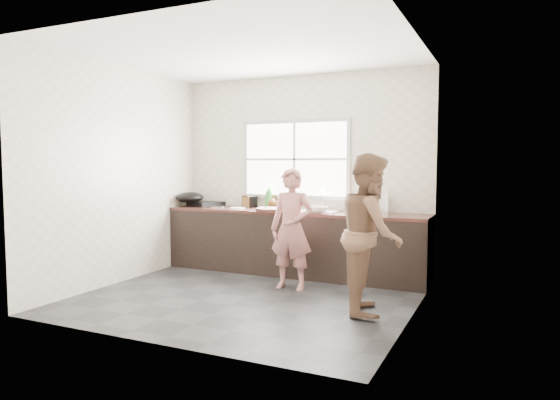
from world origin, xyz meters
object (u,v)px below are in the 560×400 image
at_px(bowl_held, 312,210).
at_px(dish_rack, 373,203).
at_px(bottle_brown_short, 273,202).
at_px(pot_lid_right, 218,207).
at_px(person_side, 371,233).
at_px(plate_food, 237,208).
at_px(bottle_green, 269,196).
at_px(woman, 292,233).
at_px(bottle_brown_tall, 246,200).
at_px(bowl_mince, 269,209).
at_px(cutting_board, 272,210).
at_px(bowl_crabs, 318,211).
at_px(burner, 206,204).
at_px(wok, 190,197).
at_px(glass_jar, 248,204).
at_px(black_pot, 250,201).
at_px(pot_lid_left, 208,206).

relative_size(bowl_held, dish_rack, 0.51).
bearing_deg(bottle_brown_short, pot_lid_right, -166.46).
bearing_deg(person_side, bottle_brown_short, 34.89).
bearing_deg(plate_food, bottle_brown_short, 36.65).
bearing_deg(bowl_held, bottle_green, 158.96).
bearing_deg(woman, bottle_brown_tall, 139.81).
height_order(bowl_mince, bowl_held, bowl_held).
bearing_deg(cutting_board, bowl_crabs, 2.12).
relative_size(bottle_green, pot_lid_right, 1.29).
bearing_deg(dish_rack, bowl_held, 179.39).
height_order(burner, wok, wok).
xyz_separation_m(woman, person_side, (1.09, -0.51, 0.13)).
xyz_separation_m(glass_jar, pot_lid_right, (-0.39, -0.17, -0.04)).
xyz_separation_m(cutting_board, black_pot, (-0.57, 0.43, 0.06)).
bearing_deg(woman, pot_lid_left, 153.05).
bearing_deg(bottle_brown_tall, glass_jar, 103.48).
xyz_separation_m(person_side, bottle_brown_tall, (-2.18, 1.40, 0.17)).
xyz_separation_m(dish_rack, pot_lid_left, (-2.47, -0.06, -0.13)).
height_order(bottle_brown_tall, bottle_brown_short, bottle_brown_tall).
xyz_separation_m(bottle_brown_tall, dish_rack, (1.85, -0.00, 0.03)).
relative_size(woman, bottle_green, 3.98).
bearing_deg(pot_lid_right, dish_rack, 2.58).
xyz_separation_m(cutting_board, dish_rack, (1.27, 0.35, 0.11)).
bearing_deg(woman, burner, 152.35).
bearing_deg(pot_lid_right, person_side, -26.52).
xyz_separation_m(bowl_held, wok, (-1.92, -0.01, 0.11)).
bearing_deg(bowl_mince, person_side, -32.31).
bearing_deg(wok, bowl_crabs, -3.02).
distance_m(person_side, glass_jar, 2.64).
bearing_deg(burner, bowl_mince, -16.30).
xyz_separation_m(bowl_mince, wok, (-1.35, 0.14, 0.11)).
height_order(bowl_crabs, glass_jar, glass_jar).
distance_m(woman, bowl_crabs, 0.61).
distance_m(bottle_brown_short, pot_lid_right, 0.81).
xyz_separation_m(plate_food, dish_rack, (1.87, 0.21, 0.12)).
bearing_deg(bowl_mince, plate_food, 165.85).
bearing_deg(bottle_brown_short, cutting_board, -65.27).
distance_m(person_side, wok, 3.23).
height_order(bottle_brown_short, dish_rack, dish_rack).
bearing_deg(bottle_brown_short, woman, -53.49).
height_order(bowl_crabs, black_pot, black_pot).
bearing_deg(person_side, wok, 52.86).
bearing_deg(bowl_held, pot_lid_left, 174.90).
height_order(wok, pot_lid_left, wok).
bearing_deg(black_pot, person_side, -34.27).
bearing_deg(bottle_brown_short, bottle_green, 180.00).
bearing_deg(plate_food, wok, -179.74).
distance_m(person_side, burner, 3.19).
xyz_separation_m(bowl_crabs, glass_jar, (-1.23, 0.39, 0.01)).
xyz_separation_m(woman, bottle_green, (-0.77, 0.97, 0.36)).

